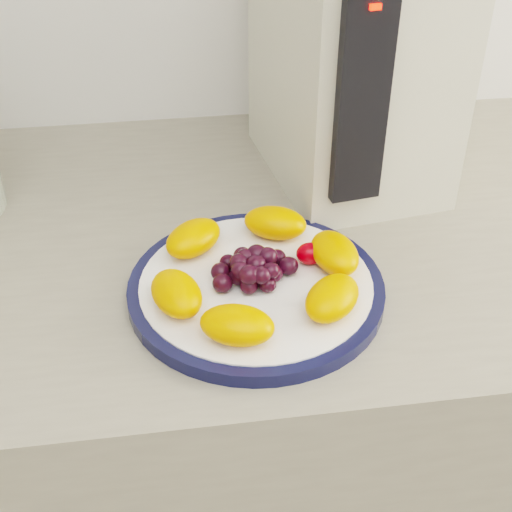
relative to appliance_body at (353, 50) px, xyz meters
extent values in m
cube|color=gray|center=(-0.16, -0.11, -0.61)|extent=(3.50, 0.60, 0.90)
cube|color=#A06F58|center=(-0.16, -0.11, -0.64)|extent=(3.48, 0.58, 0.84)
cylinder|color=black|center=(-0.15, -0.24, -0.16)|extent=(0.27, 0.27, 0.01)
cylinder|color=white|center=(-0.15, -0.24, -0.16)|extent=(0.24, 0.24, 0.02)
cube|color=beige|center=(0.00, 0.00, 0.00)|extent=(0.22, 0.29, 0.33)
cube|color=black|center=(-0.03, -0.14, 0.00)|extent=(0.06, 0.03, 0.24)
cube|color=#FF0C05|center=(-0.03, -0.15, 0.10)|extent=(0.01, 0.01, 0.01)
ellipsoid|color=#FF7A00|center=(-0.07, -0.23, -0.13)|extent=(0.06, 0.08, 0.03)
ellipsoid|color=#FF7A00|center=(-0.12, -0.16, -0.13)|extent=(0.08, 0.07, 0.03)
ellipsoid|color=#FF7A00|center=(-0.21, -0.18, -0.13)|extent=(0.08, 0.08, 0.03)
ellipsoid|color=#FF7A00|center=(-0.23, -0.27, -0.13)|extent=(0.07, 0.08, 0.03)
ellipsoid|color=#FF7A00|center=(-0.18, -0.33, -0.13)|extent=(0.08, 0.07, 0.03)
ellipsoid|color=#FF7A00|center=(-0.09, -0.30, -0.13)|extent=(0.08, 0.08, 0.03)
ellipsoid|color=black|center=(-0.15, -0.24, -0.14)|extent=(0.02, 0.02, 0.02)
ellipsoid|color=black|center=(-0.13, -0.24, -0.14)|extent=(0.02, 0.02, 0.02)
ellipsoid|color=black|center=(-0.14, -0.23, -0.14)|extent=(0.02, 0.02, 0.02)
ellipsoid|color=black|center=(-0.16, -0.23, -0.14)|extent=(0.02, 0.02, 0.02)
ellipsoid|color=black|center=(-0.17, -0.24, -0.14)|extent=(0.02, 0.02, 0.02)
ellipsoid|color=black|center=(-0.16, -0.26, -0.14)|extent=(0.02, 0.02, 0.02)
ellipsoid|color=black|center=(-0.14, -0.26, -0.14)|extent=(0.02, 0.02, 0.02)
ellipsoid|color=black|center=(-0.12, -0.23, -0.14)|extent=(0.02, 0.02, 0.02)
ellipsoid|color=black|center=(-0.13, -0.22, -0.14)|extent=(0.02, 0.02, 0.02)
ellipsoid|color=black|center=(-0.14, -0.21, -0.14)|extent=(0.02, 0.02, 0.02)
ellipsoid|color=black|center=(-0.16, -0.21, -0.14)|extent=(0.02, 0.02, 0.02)
ellipsoid|color=black|center=(-0.18, -0.22, -0.14)|extent=(0.02, 0.02, 0.02)
ellipsoid|color=black|center=(-0.19, -0.23, -0.14)|extent=(0.02, 0.02, 0.02)
ellipsoid|color=black|center=(-0.19, -0.25, -0.14)|extent=(0.02, 0.02, 0.02)
ellipsoid|color=black|center=(-0.15, -0.24, -0.13)|extent=(0.02, 0.02, 0.02)
ellipsoid|color=black|center=(-0.14, -0.23, -0.13)|extent=(0.02, 0.02, 0.02)
ellipsoid|color=black|center=(-0.15, -0.23, -0.13)|extent=(0.02, 0.02, 0.02)
ellipsoid|color=black|center=(-0.16, -0.23, -0.13)|extent=(0.02, 0.02, 0.02)
ellipsoid|color=black|center=(-0.17, -0.24, -0.13)|extent=(0.02, 0.02, 0.02)
ellipsoid|color=black|center=(-0.17, -0.25, -0.13)|extent=(0.02, 0.02, 0.02)
ellipsoid|color=black|center=(-0.16, -0.26, -0.13)|extent=(0.02, 0.02, 0.02)
ellipsoid|color=black|center=(-0.15, -0.26, -0.13)|extent=(0.02, 0.02, 0.02)
ellipsoid|color=black|center=(-0.14, -0.26, -0.13)|extent=(0.02, 0.02, 0.02)
ellipsoid|color=#C90008|center=(-0.09, -0.22, -0.14)|extent=(0.03, 0.03, 0.02)
ellipsoid|color=#C90008|center=(-0.06, -0.21, -0.14)|extent=(0.04, 0.04, 0.02)
camera|label=1|loc=(-0.23, -0.81, 0.31)|focal=50.00mm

